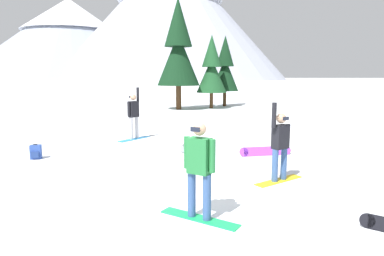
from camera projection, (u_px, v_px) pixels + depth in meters
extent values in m
plane|color=white|center=(181.00, 203.00, 6.91)|extent=(800.00, 800.00, 0.00)
cube|color=#19B259|center=(199.00, 218.00, 6.14)|extent=(1.47, 1.02, 0.02)
cylinder|color=#335184|center=(207.00, 197.00, 5.99)|extent=(0.15, 0.15, 0.83)
cylinder|color=#335184|center=(192.00, 194.00, 6.16)|extent=(0.15, 0.15, 0.83)
cube|color=#237238|center=(199.00, 156.00, 5.96)|extent=(0.47, 0.41, 0.64)
cylinder|color=#237238|center=(212.00, 156.00, 5.82)|extent=(0.11, 0.11, 0.58)
cylinder|color=#237238|center=(187.00, 152.00, 6.10)|extent=(0.11, 0.11, 0.58)
sphere|color=tan|center=(199.00, 129.00, 5.89)|extent=(0.24, 0.24, 0.24)
cube|color=black|center=(195.00, 129.00, 5.77)|extent=(0.17, 0.12, 0.08)
cube|color=yellow|center=(279.00, 181.00, 8.35)|extent=(1.32, 1.10, 0.02)
cylinder|color=#335184|center=(284.00, 163.00, 8.38)|extent=(0.15, 0.15, 0.80)
cylinder|color=#335184|center=(275.00, 165.00, 8.20)|extent=(0.15, 0.15, 0.80)
cube|color=black|center=(281.00, 137.00, 8.18)|extent=(0.46, 0.43, 0.58)
cylinder|color=black|center=(288.00, 136.00, 8.33)|extent=(0.11, 0.11, 0.58)
cylinder|color=black|center=(274.00, 115.00, 7.95)|extent=(0.11, 0.11, 0.60)
sphere|color=tan|center=(281.00, 118.00, 8.12)|extent=(0.24, 0.24, 0.24)
cube|color=black|center=(286.00, 118.00, 8.00)|extent=(0.16, 0.13, 0.08)
cube|color=#1E8CD8|center=(134.00, 139.00, 13.86)|extent=(1.11, 1.44, 0.02)
cylinder|color=#B7B7BC|center=(131.00, 128.00, 13.66)|extent=(0.15, 0.15, 0.89)
cylinder|color=#B7B7BC|center=(137.00, 127.00, 13.92)|extent=(0.15, 0.15, 0.89)
cube|color=black|center=(134.00, 109.00, 13.67)|extent=(0.42, 0.47, 0.64)
cylinder|color=black|center=(129.00, 109.00, 13.46)|extent=(0.11, 0.11, 0.58)
cylinder|color=black|center=(138.00, 95.00, 13.79)|extent=(0.11, 0.11, 0.60)
sphere|color=tan|center=(133.00, 97.00, 13.60)|extent=(0.24, 0.24, 0.24)
cube|color=black|center=(131.00, 97.00, 13.68)|extent=(0.13, 0.16, 0.08)
cylinder|color=black|center=(367.00, 221.00, 5.78)|extent=(0.26, 0.22, 0.25)
cube|color=#993FD8|center=(265.00, 151.00, 11.03)|extent=(1.47, 0.45, 0.29)
cylinder|color=#993FD8|center=(287.00, 150.00, 11.16)|extent=(0.32, 0.19, 0.29)
cylinder|color=#993FD8|center=(244.00, 152.00, 10.89)|extent=(0.32, 0.19, 0.29)
cube|color=black|center=(271.00, 150.00, 11.11)|extent=(0.22, 0.16, 0.16)
cube|color=black|center=(259.00, 151.00, 11.03)|extent=(0.22, 0.16, 0.16)
cube|color=gray|center=(188.00, 149.00, 11.38)|extent=(0.55, 0.55, 0.25)
cube|color=slate|center=(187.00, 145.00, 11.40)|extent=(0.30, 0.30, 0.08)
cylinder|color=black|center=(193.00, 151.00, 11.21)|extent=(0.09, 0.11, 0.02)
cube|color=#2D4C9E|center=(36.00, 152.00, 10.57)|extent=(0.36, 0.27, 0.44)
cube|color=navy|center=(35.00, 155.00, 10.45)|extent=(0.23, 0.11, 0.20)
cylinder|color=black|center=(35.00, 144.00, 10.53)|extent=(0.12, 0.05, 0.02)
cylinder|color=#472D19|center=(179.00, 97.00, 26.03)|extent=(0.42, 0.42, 1.84)
cone|color=black|center=(178.00, 59.00, 25.60)|extent=(3.24, 3.24, 3.92)
cone|color=black|center=(178.00, 22.00, 25.18)|extent=(2.10, 2.10, 3.59)
cylinder|color=#472D19|center=(211.00, 100.00, 26.97)|extent=(0.29, 0.29, 1.26)
cone|color=#194723|center=(212.00, 75.00, 26.66)|extent=(2.39, 2.39, 2.69)
cone|color=#194723|center=(212.00, 51.00, 26.38)|extent=(1.55, 1.55, 2.47)
cylinder|color=#472D19|center=(225.00, 98.00, 28.98)|extent=(0.30, 0.30, 1.30)
cone|color=black|center=(225.00, 74.00, 28.67)|extent=(2.31, 2.31, 2.77)
cone|color=black|center=(225.00, 51.00, 28.37)|extent=(1.50, 1.50, 2.54)
cone|color=#8C93A3|center=(70.00, 40.00, 243.88)|extent=(147.31, 147.31, 56.82)
cone|color=white|center=(69.00, 15.00, 241.28)|extent=(66.29, 66.29, 22.73)
cone|color=#9EA3B2|center=(170.00, 16.00, 224.38)|extent=(152.16, 152.16, 84.10)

